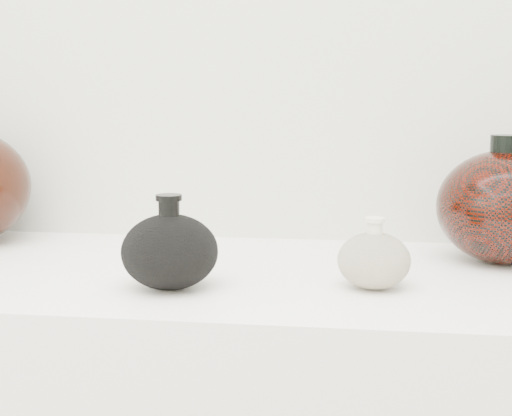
# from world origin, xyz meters

# --- Properties ---
(black_gourd_vase) EXTENTS (0.14, 0.14, 0.13)m
(black_gourd_vase) POSITION_xyz_m (-0.05, 0.84, 0.95)
(black_gourd_vase) COLOR black
(black_gourd_vase) RESTS_ON display_counter
(cream_gourd_vase) EXTENTS (0.13, 0.13, 0.10)m
(cream_gourd_vase) POSITION_xyz_m (0.22, 0.88, 0.94)
(cream_gourd_vase) COLOR beige
(cream_gourd_vase) RESTS_ON display_counter
(right_round_pot) EXTENTS (0.24, 0.24, 0.20)m
(right_round_pot) POSITION_xyz_m (0.43, 1.06, 0.99)
(right_round_pot) COLOR black
(right_round_pot) RESTS_ON display_counter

